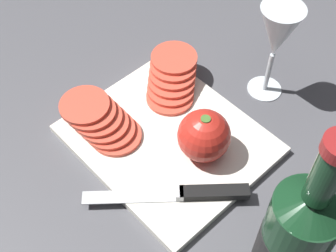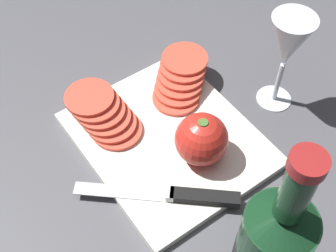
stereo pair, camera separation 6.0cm
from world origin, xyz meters
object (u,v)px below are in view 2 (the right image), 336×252
Objects in this scene: whole_tomato at (202,139)px; tomato_slice_stack_near at (180,78)px; knife at (189,196)px; tomato_slice_stack_far at (103,114)px; wine_glass at (288,46)px.

tomato_slice_stack_near is (-0.14, 0.06, -0.02)m from whole_tomato.
knife is 1.53× the size of tomato_slice_stack_near.
whole_tomato is 0.18m from tomato_slice_stack_far.
wine_glass is at bearing 66.12° from tomato_slice_stack_far.
wine_glass reaches higher than whole_tomato.
whole_tomato is (0.03, -0.19, -0.07)m from wine_glass.
whole_tomato is at bearing -98.94° from knife.
knife is 0.23m from tomato_slice_stack_near.
tomato_slice_stack_far is at bearing -148.97° from whole_tomato.
tomato_slice_stack_far is (-0.15, -0.09, -0.02)m from whole_tomato.
wine_glass reaches higher than tomato_slice_stack_near.
knife is at bearing 7.70° from tomato_slice_stack_far.
wine_glass is 0.20m from tomato_slice_stack_near.
wine_glass is 1.38× the size of tomato_slice_stack_near.
tomato_slice_stack_far is (-0.21, -0.03, 0.01)m from knife.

